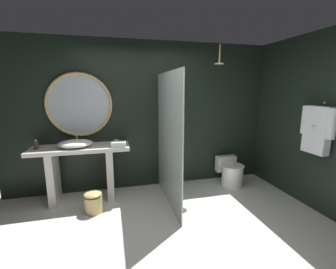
{
  "coord_description": "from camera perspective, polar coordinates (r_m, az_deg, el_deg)",
  "views": [
    {
      "loc": [
        -0.6,
        -2.14,
        1.78
      ],
      "look_at": [
        0.19,
        0.95,
        1.14
      ],
      "focal_mm": 24.23,
      "sensor_mm": 36.0,
      "label": 1
    }
  ],
  "objects": [
    {
      "name": "back_wall_panel",
      "position": [
        4.11,
        -5.82,
        4.6
      ],
      "size": [
        4.8,
        0.1,
        2.6
      ],
      "primitive_type": "cube",
      "color": "black",
      "rests_on": "ground_plane"
    },
    {
      "name": "ground_plane",
      "position": [
        2.84,
        1.17,
        -27.34
      ],
      "size": [
        5.76,
        5.76,
        0.0
      ],
      "primitive_type": "plane",
      "color": "silver"
    },
    {
      "name": "rain_shower_head",
      "position": [
        4.02,
        12.8,
        17.5
      ],
      "size": [
        0.16,
        0.16,
        0.32
      ],
      "color": "tan"
    },
    {
      "name": "round_wall_mirror",
      "position": [
        3.99,
        -21.39,
        6.96
      ],
      "size": [
        1.04,
        0.05,
        1.04
      ],
      "color": "tan"
    },
    {
      "name": "side_wall_right",
      "position": [
        4.16,
        31.05,
        3.12
      ],
      "size": [
        0.1,
        2.47,
        2.6
      ],
      "primitive_type": "cube",
      "color": "black",
      "rests_on": "ground_plane"
    },
    {
      "name": "folded_hand_towel",
      "position": [
        3.63,
        -12.27,
        -2.42
      ],
      "size": [
        0.25,
        0.19,
        0.08
      ],
      "primitive_type": "cube",
      "rotation": [
        0.0,
        0.0,
        -0.17
      ],
      "color": "white",
      "rests_on": "vanity_counter"
    },
    {
      "name": "hanging_bathrobe",
      "position": [
        3.81,
        33.42,
        1.43
      ],
      "size": [
        0.2,
        0.53,
        0.74
      ],
      "color": "tan"
    },
    {
      "name": "soap_dispenser",
      "position": [
        3.92,
        -30.26,
        -2.32
      ],
      "size": [
        0.07,
        0.07,
        0.15
      ],
      "color": "#3D3323",
      "rests_on": "vanity_counter"
    },
    {
      "name": "waste_bin",
      "position": [
        3.62,
        -18.27,
        -15.78
      ],
      "size": [
        0.26,
        0.26,
        0.32
      ],
      "color": "tan",
      "rests_on": "ground_plane"
    },
    {
      "name": "shower_glass_panel",
      "position": [
        3.46,
        0.15,
        -1.38
      ],
      "size": [
        0.02,
        1.43,
        2.03
      ],
      "primitive_type": "cube",
      "color": "silver",
      "rests_on": "ground_plane"
    },
    {
      "name": "toilet",
      "position": [
        4.49,
        15.53,
        -9.18
      ],
      "size": [
        0.41,
        0.56,
        0.5
      ],
      "color": "white",
      "rests_on": "ground_plane"
    },
    {
      "name": "vessel_sink",
      "position": [
        3.81,
        -22.29,
        -2.12
      ],
      "size": [
        0.52,
        0.43,
        0.17
      ],
      "color": "white",
      "rests_on": "vanity_counter"
    },
    {
      "name": "vanity_counter",
      "position": [
        3.92,
        -20.83,
        -7.2
      ],
      "size": [
        1.5,
        0.54,
        0.89
      ],
      "color": "silver",
      "rests_on": "ground_plane"
    },
    {
      "name": "tumbler_cup",
      "position": [
        3.79,
        -12.81,
        -1.85
      ],
      "size": [
        0.08,
        0.08,
        0.08
      ],
      "primitive_type": "cylinder",
      "color": "silver",
      "rests_on": "vanity_counter"
    }
  ]
}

